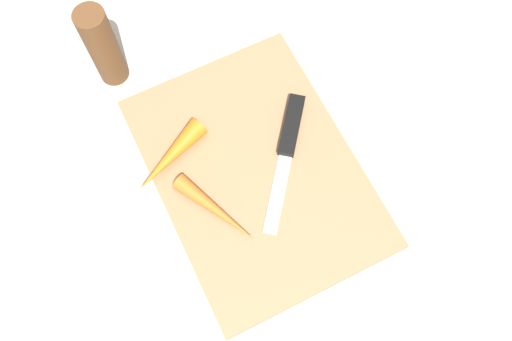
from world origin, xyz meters
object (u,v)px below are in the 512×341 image
at_px(knife, 290,134).
at_px(carrot_short, 170,157).
at_px(cutting_board, 256,172).
at_px(carrot_long, 215,210).
at_px(pepper_grinder, 103,47).

bearing_deg(knife, carrot_short, -64.95).
relative_size(cutting_board, knife, 2.13).
bearing_deg(cutting_board, carrot_short, -123.13).
distance_m(knife, carrot_short, 0.17).
relative_size(cutting_board, carrot_short, 3.00).
height_order(cutting_board, carrot_long, carrot_long).
distance_m(carrot_long, carrot_short, 0.09).
bearing_deg(cutting_board, knife, 111.27).
distance_m(carrot_short, pepper_grinder, 0.18).
xyz_separation_m(knife, carrot_long, (0.05, -0.14, 0.01)).
relative_size(knife, carrot_short, 1.41).
bearing_deg(cutting_board, pepper_grinder, -153.57).
height_order(carrot_short, pepper_grinder, pepper_grinder).
xyz_separation_m(carrot_long, pepper_grinder, (-0.26, -0.04, 0.05)).
bearing_deg(carrot_long, carrot_short, 168.89).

